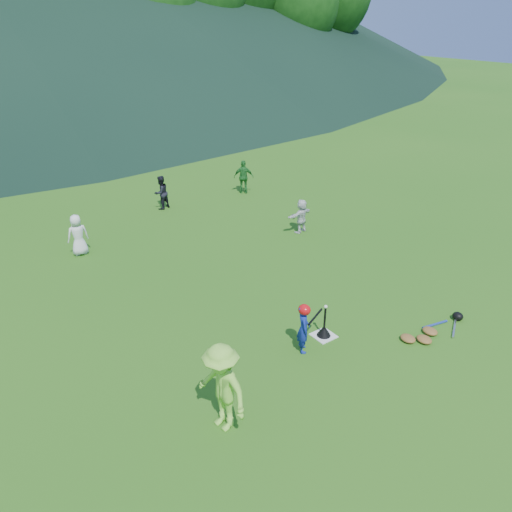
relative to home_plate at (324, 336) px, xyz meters
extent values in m
plane|color=#286316|center=(0.00, 0.00, -0.01)|extent=(120.00, 120.00, 0.00)
cube|color=silver|center=(0.00, 0.00, 0.00)|extent=(0.45, 0.45, 0.02)
sphere|color=white|center=(0.00, 0.00, 0.73)|extent=(0.08, 0.08, 0.08)
imported|color=navy|center=(-0.69, -0.11, 0.52)|extent=(0.42, 0.46, 1.06)
imported|color=#8CDC40|center=(-3.11, -0.93, 0.80)|extent=(0.77, 1.14, 1.62)
imported|color=silver|center=(-2.95, 6.98, 0.58)|extent=(0.60, 0.41, 1.19)
imported|color=black|center=(0.54, 8.93, 0.58)|extent=(0.68, 0.60, 1.18)
imported|color=#22732A|center=(3.80, 8.64, 0.62)|extent=(0.77, 0.69, 1.26)
imported|color=silver|center=(3.18, 4.56, 0.53)|extent=(1.03, 0.49, 1.07)
cone|color=black|center=(0.00, 0.00, 0.10)|extent=(0.30, 0.30, 0.18)
cylinder|color=black|center=(0.00, 0.00, 0.44)|extent=(0.04, 0.04, 0.50)
ellipsoid|color=red|center=(-0.69, -0.11, 0.97)|extent=(0.24, 0.26, 0.22)
cylinder|color=black|center=(-0.39, -0.11, 0.69)|extent=(0.59, 0.29, 0.07)
ellipsoid|color=olive|center=(1.58, -1.38, 0.05)|extent=(0.28, 0.34, 0.13)
ellipsoid|color=olive|center=(1.93, -1.26, 0.05)|extent=(0.28, 0.34, 0.13)
ellipsoid|color=olive|center=(1.33, -1.16, 0.05)|extent=(0.28, 0.34, 0.13)
cylinder|color=silver|center=(2.48, -1.48, 0.02)|extent=(0.65, 0.42, 0.06)
cylinder|color=#263FA5|center=(2.28, -1.13, 0.02)|extent=(0.68, 0.19, 0.05)
ellipsoid|color=black|center=(2.88, -1.28, 0.08)|extent=(0.22, 0.24, 0.19)
cube|color=gray|center=(0.00, 28.00, 0.59)|extent=(70.00, 0.03, 1.20)
cube|color=yellow|center=(0.00, 28.00, 1.23)|extent=(70.00, 0.08, 0.08)
cylinder|color=gray|center=(0.00, 28.00, 0.59)|extent=(0.07, 0.07, 1.30)
cylinder|color=gray|center=(35.00, 28.00, 0.59)|extent=(0.07, 0.07, 1.30)
cylinder|color=#382314|center=(1.60, 33.50, 1.90)|extent=(0.56, 0.56, 3.81)
cylinder|color=#382314|center=(6.40, 35.00, 2.19)|extent=(0.56, 0.56, 4.41)
cylinder|color=#382314|center=(11.20, 32.00, 1.62)|extent=(0.56, 0.56, 3.25)
ellipsoid|color=#164711|center=(11.20, 32.00, 6.78)|extent=(7.07, 7.07, 8.13)
cylinder|color=#382314|center=(16.00, 33.50, 1.91)|extent=(0.56, 0.56, 3.85)
cylinder|color=#382314|center=(20.80, 35.00, 2.21)|extent=(0.56, 0.56, 4.44)
cylinder|color=#382314|center=(25.60, 32.00, 1.63)|extent=(0.56, 0.56, 3.29)
ellipsoid|color=#164711|center=(25.60, 32.00, 6.85)|extent=(7.14, 7.14, 8.22)
cylinder|color=#382314|center=(30.40, 33.50, 1.93)|extent=(0.56, 0.56, 3.88)
camera|label=1|loc=(-6.27, -6.33, 6.27)|focal=35.00mm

